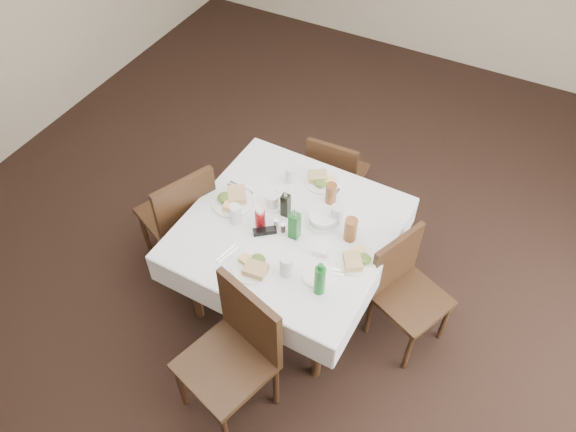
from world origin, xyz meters
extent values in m
plane|color=black|center=(0.00, 0.00, 0.00)|extent=(7.00, 7.00, 0.00)
cylinder|color=black|center=(-0.48, -0.56, 0.36)|extent=(0.06, 0.06, 0.72)
cylinder|color=black|center=(-0.46, 0.37, 0.36)|extent=(0.06, 0.06, 0.72)
cylinder|color=black|center=(0.45, -0.58, 0.36)|extent=(0.06, 0.06, 0.72)
cylinder|color=black|center=(0.47, 0.35, 0.36)|extent=(0.06, 0.06, 0.72)
cube|color=black|center=(0.00, -0.10, 0.73)|extent=(1.19, 1.19, 0.03)
cube|color=white|center=(0.00, -0.10, 0.76)|extent=(1.31, 1.31, 0.01)
cube|color=white|center=(0.01, 0.54, 0.65)|extent=(1.29, 0.04, 0.22)
cube|color=white|center=(-0.02, -0.75, 0.65)|extent=(1.29, 0.04, 0.22)
cube|color=white|center=(0.64, -0.12, 0.65)|extent=(0.04, 1.29, 0.22)
cube|color=white|center=(-0.65, -0.09, 0.65)|extent=(0.04, 1.29, 0.22)
cube|color=black|center=(-0.06, 0.84, 0.40)|extent=(0.41, 0.41, 0.04)
cube|color=black|center=(-0.05, 0.66, 0.62)|extent=(0.40, 0.06, 0.43)
cylinder|color=black|center=(0.10, 1.02, 0.20)|extent=(0.03, 0.03, 0.40)
cylinder|color=black|center=(0.12, 0.68, 0.20)|extent=(0.03, 0.03, 0.40)
cylinder|color=black|center=(-0.24, 1.00, 0.20)|extent=(0.03, 0.03, 0.40)
cylinder|color=black|center=(-0.22, 0.66, 0.20)|extent=(0.03, 0.03, 0.40)
cube|color=black|center=(0.06, -1.01, 0.49)|extent=(0.59, 0.59, 0.04)
cube|color=black|center=(0.12, -0.81, 0.74)|extent=(0.47, 0.18, 0.52)
cylinder|color=black|center=(-0.19, -1.15, 0.24)|extent=(0.04, 0.04, 0.49)
cylinder|color=black|center=(-0.08, -0.76, 0.24)|extent=(0.04, 0.04, 0.49)
cylinder|color=black|center=(0.20, -1.27, 0.24)|extent=(0.04, 0.04, 0.49)
cylinder|color=black|center=(0.32, -0.87, 0.24)|extent=(0.04, 0.04, 0.49)
cube|color=black|center=(0.86, -0.03, 0.42)|extent=(0.54, 0.54, 0.04)
cube|color=black|center=(0.69, 0.04, 0.65)|extent=(0.20, 0.39, 0.45)
cylinder|color=black|center=(0.95, -0.26, 0.21)|extent=(0.03, 0.03, 0.42)
cylinder|color=black|center=(0.62, -0.12, 0.21)|extent=(0.03, 0.03, 0.42)
cylinder|color=black|center=(1.09, 0.06, 0.21)|extent=(0.03, 0.03, 0.42)
cylinder|color=black|center=(0.76, 0.20, 0.21)|extent=(0.03, 0.03, 0.42)
cube|color=black|center=(-0.90, -0.16, 0.47)|extent=(0.60, 0.60, 0.04)
cube|color=black|center=(-0.71, -0.24, 0.71)|extent=(0.22, 0.43, 0.50)
cylinder|color=black|center=(-1.00, 0.10, 0.23)|extent=(0.04, 0.04, 0.47)
cylinder|color=black|center=(-0.64, -0.06, 0.23)|extent=(0.04, 0.04, 0.47)
cylinder|color=black|center=(-1.16, -0.26, 0.23)|extent=(0.04, 0.04, 0.47)
cylinder|color=black|center=(-0.80, -0.42, 0.23)|extent=(0.04, 0.04, 0.47)
cylinder|color=white|center=(0.01, 0.36, 0.77)|extent=(0.24, 0.24, 0.01)
cube|color=#B17D48|center=(-0.03, 0.37, 0.79)|extent=(0.16, 0.15, 0.04)
cube|color=#EFC458|center=(0.05, 0.37, 0.79)|extent=(0.09, 0.08, 0.03)
ellipsoid|color=#346314|center=(0.02, 0.32, 0.79)|extent=(0.09, 0.08, 0.04)
cylinder|color=white|center=(-0.04, -0.50, 0.77)|extent=(0.26, 0.26, 0.01)
cube|color=#B17D48|center=(-0.01, -0.52, 0.80)|extent=(0.15, 0.12, 0.04)
cube|color=#EFC458|center=(-0.09, -0.48, 0.79)|extent=(0.10, 0.09, 0.03)
ellipsoid|color=#346314|center=(-0.03, -0.45, 0.80)|extent=(0.10, 0.09, 0.04)
cylinder|color=white|center=(0.49, -0.16, 0.77)|extent=(0.25, 0.25, 0.01)
cube|color=#B17D48|center=(0.48, -0.20, 0.80)|extent=(0.16, 0.17, 0.04)
cube|color=#EFC458|center=(0.48, -0.11, 0.79)|extent=(0.08, 0.10, 0.03)
ellipsoid|color=#346314|center=(0.53, -0.15, 0.80)|extent=(0.09, 0.08, 0.04)
cylinder|color=white|center=(-0.43, -0.10, 0.77)|extent=(0.28, 0.28, 0.01)
cube|color=#B17D48|center=(-0.42, -0.05, 0.80)|extent=(0.18, 0.19, 0.05)
cube|color=#EFC458|center=(-0.42, -0.15, 0.80)|extent=(0.10, 0.11, 0.04)
ellipsoid|color=#346314|center=(-0.48, -0.11, 0.80)|extent=(0.11, 0.09, 0.05)
cylinder|color=white|center=(-0.19, 0.20, 0.77)|extent=(0.15, 0.15, 0.01)
cylinder|color=white|center=(0.33, -0.37, 0.77)|extent=(0.18, 0.18, 0.01)
cylinder|color=silver|center=(-0.18, 0.26, 0.82)|extent=(0.07, 0.07, 0.12)
cylinder|color=silver|center=(0.16, -0.44, 0.83)|extent=(0.08, 0.08, 0.15)
cylinder|color=silver|center=(0.25, 0.07, 0.83)|extent=(0.08, 0.08, 0.14)
cylinder|color=silver|center=(-0.32, -0.22, 0.83)|extent=(0.07, 0.07, 0.14)
cylinder|color=brown|center=(0.14, 0.22, 0.84)|extent=(0.07, 0.07, 0.15)
cylinder|color=brown|center=(0.38, -0.01, 0.85)|extent=(0.08, 0.08, 0.17)
cylinder|color=silver|center=(0.18, 0.03, 0.78)|extent=(0.21, 0.21, 0.04)
cylinder|color=white|center=(0.18, 0.03, 0.81)|extent=(0.19, 0.19, 0.04)
cube|color=black|center=(-0.07, -0.02, 0.85)|extent=(0.05, 0.05, 0.17)
cone|color=silver|center=(-0.07, -0.02, 0.96)|extent=(0.03, 0.03, 0.05)
cube|color=#135C1C|center=(0.07, -0.16, 0.86)|extent=(0.06, 0.06, 0.20)
cone|color=silver|center=(0.07, -0.16, 0.99)|extent=(0.03, 0.03, 0.06)
cylinder|color=#9E0F13|center=(-0.17, -0.18, 0.82)|extent=(0.07, 0.07, 0.12)
cylinder|color=white|center=(-0.17, -0.18, 0.89)|extent=(0.05, 0.05, 0.02)
cylinder|color=white|center=(-0.07, -0.15, 0.79)|extent=(0.03, 0.03, 0.06)
cylinder|color=silver|center=(-0.07, -0.15, 0.83)|extent=(0.03, 0.03, 0.01)
cylinder|color=#473128|center=(-0.01, -0.16, 0.79)|extent=(0.03, 0.03, 0.06)
cylinder|color=silver|center=(-0.01, -0.16, 0.82)|extent=(0.03, 0.03, 0.01)
cylinder|color=white|center=(-0.18, 0.00, 0.77)|extent=(0.13, 0.13, 0.01)
cylinder|color=white|center=(-0.18, 0.00, 0.82)|extent=(0.08, 0.08, 0.09)
cylinder|color=black|center=(-0.18, 0.00, 0.85)|extent=(0.07, 0.07, 0.01)
torus|color=white|center=(-0.13, 0.03, 0.82)|extent=(0.06, 0.04, 0.06)
cube|color=black|center=(-0.11, -0.22, 0.78)|extent=(0.15, 0.13, 0.03)
cylinder|color=#135C1C|center=(0.38, -0.46, 0.87)|extent=(0.07, 0.07, 0.21)
cylinder|color=#135C1C|center=(0.38, -0.46, 0.99)|extent=(0.03, 0.03, 0.04)
cube|color=white|center=(0.27, -0.22, 0.78)|extent=(0.09, 0.06, 0.04)
cube|color=pink|center=(0.27, -0.22, 0.79)|extent=(0.07, 0.05, 0.02)
cube|color=silver|center=(0.12, 0.27, 0.77)|extent=(0.02, 0.16, 0.01)
cube|color=silver|center=(0.14, 0.27, 0.77)|extent=(0.02, 0.16, 0.01)
cube|color=silver|center=(-0.22, -0.49, 0.77)|extent=(0.06, 0.17, 0.01)
cube|color=silver|center=(-0.24, -0.48, 0.77)|extent=(0.06, 0.17, 0.01)
cube|color=silver|center=(0.38, -0.32, 0.77)|extent=(0.19, 0.07, 0.01)
cube|color=silver|center=(0.38, -0.29, 0.77)|extent=(0.19, 0.07, 0.01)
cube|color=silver|center=(-0.45, 0.05, 0.77)|extent=(0.20, 0.05, 0.01)
cube|color=silver|center=(-0.45, 0.02, 0.77)|extent=(0.20, 0.05, 0.01)
camera|label=1|loc=(1.10, -2.19, 3.47)|focal=35.00mm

